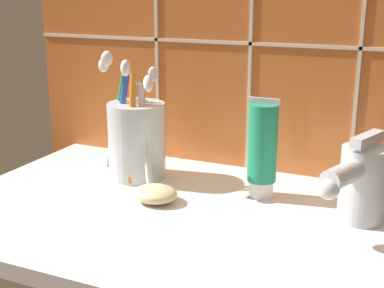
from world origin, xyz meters
The scene contains 5 objects.
sink_counter centered at (0.00, 0.00, 1.00)cm, with size 61.84×39.06×2.00cm, color white.
toothbrush_cup centered at (-12.07, 8.57, 7.99)cm, with size 13.03×10.60×18.63cm.
toothpaste_tube centered at (6.96, 8.64, 8.64)cm, with size 4.06×3.87×13.45cm.
sink_faucet centered at (19.89, 5.32, 7.16)cm, with size 6.72×12.02×10.75cm.
soap_bar centered at (-5.06, 1.07, 3.10)cm, with size 6.00×5.18×2.21cm, color beige.
Camera 1 is at (25.95, -56.33, 29.07)cm, focal length 50.00 mm.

